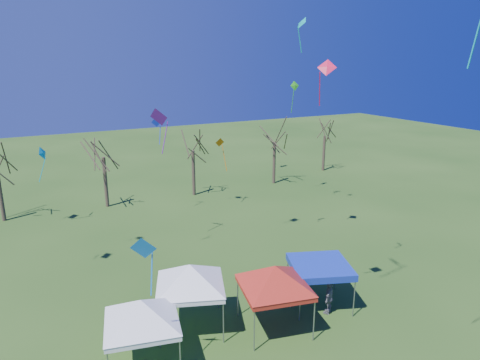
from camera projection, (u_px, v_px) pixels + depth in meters
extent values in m
plane|color=#254817|center=(265.00, 353.00, 19.55)|extent=(140.00, 140.00, 0.00)
cylinder|color=#3D2D21|center=(1.00, 196.00, 35.27)|extent=(0.32, 0.32, 4.28)
cylinder|color=#3D2D21|center=(106.00, 182.00, 38.72)|extent=(0.32, 0.32, 4.64)
cylinder|color=#3D2D21|center=(194.00, 173.00, 42.19)|extent=(0.32, 0.32, 4.49)
cylinder|color=#3D2D21|center=(274.00, 163.00, 46.29)|extent=(0.32, 0.32, 4.47)
cylinder|color=#3D2D21|center=(324.00, 153.00, 51.80)|extent=(0.32, 0.32, 4.23)
cylinder|color=gray|center=(110.00, 332.00, 19.43)|extent=(0.06, 0.06, 2.01)
cylinder|color=gray|center=(172.00, 322.00, 20.14)|extent=(0.06, 0.06, 2.01)
cube|color=white|center=(142.00, 323.00, 18.18)|extent=(3.58, 3.58, 0.24)
pyramid|color=white|center=(140.00, 300.00, 17.88)|extent=(4.17, 4.17, 1.00)
cylinder|color=gray|center=(159.00, 328.00, 19.65)|extent=(0.06, 0.06, 2.12)
cylinder|color=gray|center=(162.00, 294.00, 22.48)|extent=(0.06, 0.06, 2.12)
cylinder|color=gray|center=(223.00, 323.00, 20.01)|extent=(0.06, 0.06, 2.12)
cylinder|color=gray|center=(218.00, 291.00, 22.84)|extent=(0.06, 0.06, 2.12)
cube|color=white|center=(190.00, 286.00, 20.93)|extent=(4.08, 4.08, 0.25)
pyramid|color=white|center=(190.00, 264.00, 20.61)|extent=(4.22, 4.22, 1.06)
cylinder|color=gray|center=(254.00, 331.00, 19.42)|extent=(0.06, 0.06, 2.10)
cylinder|color=gray|center=(238.00, 298.00, 22.16)|extent=(0.06, 0.06, 2.10)
cylinder|color=gray|center=(314.00, 321.00, 20.17)|extent=(0.06, 0.06, 2.10)
cylinder|color=gray|center=(291.00, 290.00, 22.90)|extent=(0.06, 0.06, 2.10)
cube|color=#AA1D10|center=(274.00, 288.00, 20.85)|extent=(3.75, 3.75, 0.25)
pyramid|color=#AA1D10|center=(275.00, 266.00, 20.53)|extent=(4.36, 4.36, 1.05)
cylinder|color=gray|center=(300.00, 303.00, 21.77)|extent=(0.06, 0.06, 2.05)
cylinder|color=gray|center=(287.00, 276.00, 24.51)|extent=(0.06, 0.06, 2.05)
cylinder|color=gray|center=(354.00, 299.00, 22.09)|extent=(0.06, 0.06, 2.05)
cylinder|color=gray|center=(336.00, 273.00, 24.83)|extent=(0.06, 0.06, 2.05)
cube|color=#0F29A3|center=(320.00, 268.00, 22.99)|extent=(3.95, 3.95, 0.25)
cube|color=#0F29A3|center=(320.00, 265.00, 22.94)|extent=(3.95, 3.95, 0.12)
imported|color=slate|center=(329.00, 298.00, 22.45)|extent=(1.12, 0.96, 1.80)
cone|color=#0DAFCA|center=(43.00, 153.00, 33.26)|extent=(0.89, 1.13, 1.06)
cube|color=#0DAFCA|center=(42.00, 170.00, 33.23)|extent=(0.70, 0.44, 1.99)
cone|color=#7B16A0|center=(159.00, 117.00, 28.66)|extent=(1.45, 1.59, 1.31)
cube|color=#7B16A0|center=(165.00, 138.00, 28.87)|extent=(0.71, 0.53, 2.11)
cone|color=orange|center=(220.00, 142.00, 37.68)|extent=(0.88, 0.39, 0.84)
cube|color=orange|center=(224.00, 157.00, 38.28)|extent=(0.09, 0.95, 2.41)
cone|color=#0BA89B|center=(302.00, 22.00, 26.11)|extent=(0.62, 0.89, 0.72)
cube|color=#0BA89B|center=(300.00, 40.00, 26.53)|extent=(0.37, 0.07, 1.59)
cone|color=blue|center=(144.00, 247.00, 16.38)|extent=(1.13, 0.91, 1.03)
cube|color=blue|center=(152.00, 273.00, 16.65)|extent=(0.32, 0.49, 1.65)
cone|color=#132AD4|center=(156.00, 122.00, 34.98)|extent=(0.84, 0.69, 0.79)
cube|color=#132AD4|center=(160.00, 134.00, 35.23)|extent=(0.35, 0.51, 1.61)
cone|color=green|center=(295.00, 86.00, 39.31)|extent=(0.94, 0.35, 0.92)
cube|color=green|center=(293.00, 101.00, 39.60)|extent=(0.06, 0.41, 2.25)
cone|color=#F01640|center=(327.00, 67.00, 18.60)|extent=(1.00, 0.98, 0.73)
cube|color=#F01640|center=(320.00, 89.00, 18.92)|extent=(0.42, 0.44, 1.49)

